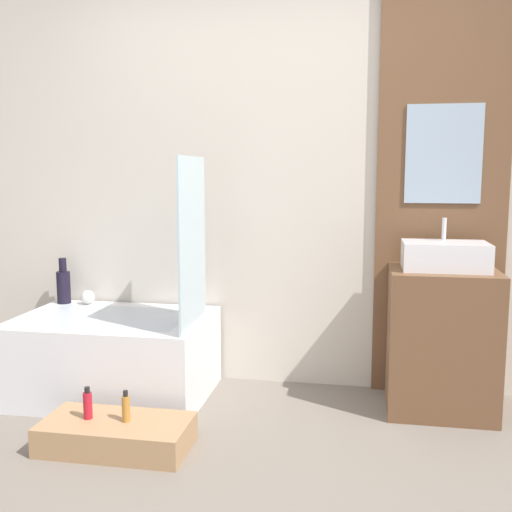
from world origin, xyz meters
TOP-DOWN VIEW (x-y plane):
  - wall_tiled_back at (0.00, 1.58)m, footprint 4.20×0.06m
  - wall_wood_accent at (0.95, 1.53)m, footprint 0.74×0.04m
  - bathtub at (-0.94, 1.14)m, footprint 1.12×0.78m
  - glass_shower_screen at (-0.41, 1.01)m, footprint 0.01×0.49m
  - wooden_step_bench at (-0.65, 0.48)m, footprint 0.71×0.36m
  - vanity_cabinet at (0.95, 1.26)m, footprint 0.58×0.49m
  - sink at (0.95, 1.26)m, footprint 0.45×0.31m
  - vase_tall_dark at (-1.41, 1.44)m, footprint 0.09×0.09m
  - vase_round_light at (-1.24, 1.43)m, footprint 0.09×0.09m
  - bottle_soap_primary at (-0.79, 0.48)m, footprint 0.04×0.04m
  - bottle_soap_secondary at (-0.60, 0.48)m, footprint 0.04×0.04m

SIDE VIEW (x-z plane):
  - wooden_step_bench at x=-0.65m, z-range 0.00..0.14m
  - bottle_soap_secondary at x=-0.60m, z-range 0.13..0.29m
  - bottle_soap_primary at x=-0.79m, z-range 0.13..0.29m
  - bathtub at x=-0.94m, z-range 0.00..0.48m
  - vanity_cabinet at x=0.95m, z-range 0.00..0.80m
  - vase_round_light at x=-1.24m, z-range 0.48..0.57m
  - vase_tall_dark at x=-1.41m, z-range 0.45..0.75m
  - sink at x=0.95m, z-range 0.74..1.02m
  - glass_shower_screen at x=-0.41m, z-range 0.48..1.41m
  - wall_tiled_back at x=0.00m, z-range 0.00..2.60m
  - wall_wood_accent at x=0.95m, z-range 0.01..2.61m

